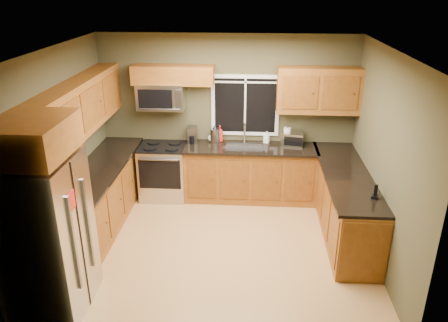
# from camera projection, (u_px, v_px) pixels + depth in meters

# --- Properties ---
(floor) EXTENTS (4.20, 4.20, 0.00)m
(floor) POSITION_uv_depth(u_px,v_px,m) (219.00, 246.00, 6.14)
(floor) COLOR tan
(floor) RESTS_ON ground
(ceiling) EXTENTS (4.20, 4.20, 0.00)m
(ceiling) POSITION_uv_depth(u_px,v_px,m) (218.00, 50.00, 5.10)
(ceiling) COLOR white
(ceiling) RESTS_ON back_wall
(back_wall) EXTENTS (4.20, 0.00, 4.20)m
(back_wall) POSITION_uv_depth(u_px,v_px,m) (227.00, 117.00, 7.28)
(back_wall) COLOR #49462D
(back_wall) RESTS_ON ground
(front_wall) EXTENTS (4.20, 0.00, 4.20)m
(front_wall) POSITION_uv_depth(u_px,v_px,m) (202.00, 231.00, 3.97)
(front_wall) COLOR #49462D
(front_wall) RESTS_ON ground
(left_wall) EXTENTS (0.00, 3.60, 3.60)m
(left_wall) POSITION_uv_depth(u_px,v_px,m) (60.00, 153.00, 5.76)
(left_wall) COLOR #49462D
(left_wall) RESTS_ON ground
(right_wall) EXTENTS (0.00, 3.60, 3.60)m
(right_wall) POSITION_uv_depth(u_px,v_px,m) (384.00, 161.00, 5.49)
(right_wall) COLOR #49462D
(right_wall) RESTS_ON ground
(window) EXTENTS (1.12, 0.03, 1.02)m
(window) POSITION_uv_depth(u_px,v_px,m) (245.00, 105.00, 7.17)
(window) COLOR white
(window) RESTS_ON back_wall
(base_cabinets_left) EXTENTS (0.60, 2.65, 0.90)m
(base_cabinets_left) POSITION_uv_depth(u_px,v_px,m) (101.00, 198.00, 6.52)
(base_cabinets_left) COLOR brown
(base_cabinets_left) RESTS_ON ground
(countertop_left) EXTENTS (0.65, 2.65, 0.04)m
(countertop_left) POSITION_uv_depth(u_px,v_px,m) (100.00, 169.00, 6.34)
(countertop_left) COLOR black
(countertop_left) RESTS_ON base_cabinets_left
(base_cabinets_back) EXTENTS (2.17, 0.60, 0.90)m
(base_cabinets_back) POSITION_uv_depth(u_px,v_px,m) (250.00, 174.00, 7.32)
(base_cabinets_back) COLOR brown
(base_cabinets_back) RESTS_ON ground
(countertop_back) EXTENTS (2.17, 0.65, 0.04)m
(countertop_back) POSITION_uv_depth(u_px,v_px,m) (251.00, 148.00, 7.12)
(countertop_back) COLOR black
(countertop_back) RESTS_ON base_cabinets_back
(base_cabinets_peninsula) EXTENTS (0.60, 2.52, 0.90)m
(base_cabinets_peninsula) POSITION_uv_depth(u_px,v_px,m) (345.00, 203.00, 6.35)
(base_cabinets_peninsula) COLOR brown
(base_cabinets_peninsula) RESTS_ON ground
(countertop_peninsula) EXTENTS (0.65, 2.50, 0.04)m
(countertop_peninsula) POSITION_uv_depth(u_px,v_px,m) (346.00, 174.00, 6.18)
(countertop_peninsula) COLOR black
(countertop_peninsula) RESTS_ON base_cabinets_peninsula
(upper_cabinets_left) EXTENTS (0.33, 2.65, 0.72)m
(upper_cabinets_left) POSITION_uv_depth(u_px,v_px,m) (81.00, 106.00, 5.99)
(upper_cabinets_left) COLOR brown
(upper_cabinets_left) RESTS_ON left_wall
(upper_cabinets_back_left) EXTENTS (1.30, 0.33, 0.30)m
(upper_cabinets_back_left) POSITION_uv_depth(u_px,v_px,m) (173.00, 75.00, 6.91)
(upper_cabinets_back_left) COLOR brown
(upper_cabinets_back_left) RESTS_ON back_wall
(upper_cabinets_back_right) EXTENTS (1.30, 0.33, 0.72)m
(upper_cabinets_back_right) POSITION_uv_depth(u_px,v_px,m) (319.00, 90.00, 6.84)
(upper_cabinets_back_right) COLOR brown
(upper_cabinets_back_right) RESTS_ON back_wall
(upper_cabinet_over_fridge) EXTENTS (0.72, 0.90, 0.38)m
(upper_cabinet_over_fridge) POSITION_uv_depth(u_px,v_px,m) (31.00, 138.00, 4.28)
(upper_cabinet_over_fridge) COLOR brown
(upper_cabinet_over_fridge) RESTS_ON left_wall
(refrigerator) EXTENTS (0.74, 0.90, 1.80)m
(refrigerator) POSITION_uv_depth(u_px,v_px,m) (48.00, 236.00, 4.71)
(refrigerator) COLOR #B7B7BC
(refrigerator) RESTS_ON ground
(range) EXTENTS (0.76, 0.69, 0.94)m
(range) POSITION_uv_depth(u_px,v_px,m) (164.00, 171.00, 7.38)
(range) COLOR #B7B7BC
(range) RESTS_ON ground
(microwave) EXTENTS (0.76, 0.41, 0.42)m
(microwave) POSITION_uv_depth(u_px,v_px,m) (161.00, 96.00, 7.02)
(microwave) COLOR #B7B7BC
(microwave) RESTS_ON back_wall
(sink) EXTENTS (0.60, 0.42, 0.36)m
(sink) POSITION_uv_depth(u_px,v_px,m) (244.00, 146.00, 7.13)
(sink) COLOR slate
(sink) RESTS_ON countertop_back
(toaster_oven) EXTENTS (0.40, 0.33, 0.22)m
(toaster_oven) POSITION_uv_depth(u_px,v_px,m) (293.00, 139.00, 7.16)
(toaster_oven) COLOR #B7B7BC
(toaster_oven) RESTS_ON countertop_back
(coffee_maker) EXTENTS (0.18, 0.23, 0.27)m
(coffee_maker) POSITION_uv_depth(u_px,v_px,m) (192.00, 135.00, 7.28)
(coffee_maker) COLOR slate
(coffee_maker) RESTS_ON countertop_back
(kettle) EXTENTS (0.21, 0.21, 0.30)m
(kettle) POSITION_uv_depth(u_px,v_px,m) (215.00, 135.00, 7.26)
(kettle) COLOR #B7B7BC
(kettle) RESTS_ON countertop_back
(paper_towel_roll) EXTENTS (0.15, 0.15, 0.31)m
(paper_towel_roll) POSITION_uv_depth(u_px,v_px,m) (287.00, 136.00, 7.21)
(paper_towel_roll) COLOR white
(paper_towel_roll) RESTS_ON countertop_back
(soap_bottle_a) EXTENTS (0.13, 0.13, 0.28)m
(soap_bottle_a) POSITION_uv_depth(u_px,v_px,m) (220.00, 134.00, 7.30)
(soap_bottle_a) COLOR red
(soap_bottle_a) RESTS_ON countertop_back
(soap_bottle_b) EXTENTS (0.11, 0.11, 0.20)m
(soap_bottle_b) POSITION_uv_depth(u_px,v_px,m) (267.00, 137.00, 7.27)
(soap_bottle_b) COLOR white
(soap_bottle_b) RESTS_ON countertop_back
(soap_bottle_c) EXTENTS (0.17, 0.17, 0.17)m
(soap_bottle_c) POSITION_uv_depth(u_px,v_px,m) (212.00, 137.00, 7.33)
(soap_bottle_c) COLOR white
(soap_bottle_c) RESTS_ON countertop_back
(cordless_phone) EXTENTS (0.11, 0.11, 0.19)m
(cordless_phone) POSITION_uv_depth(u_px,v_px,m) (375.00, 194.00, 5.43)
(cordless_phone) COLOR black
(cordless_phone) RESTS_ON countertop_peninsula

